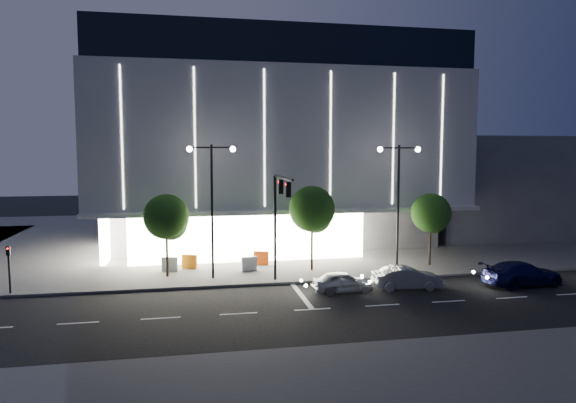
% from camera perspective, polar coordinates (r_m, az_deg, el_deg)
% --- Properties ---
extents(ground, '(160.00, 160.00, 0.00)m').
position_cam_1_polar(ground, '(29.44, -1.83, -11.26)').
color(ground, black).
rests_on(ground, ground).
extents(sidewalk_museum, '(70.00, 40.00, 0.15)m').
position_cam_1_polar(sidewalk_museum, '(53.37, -0.56, -3.61)').
color(sidewalk_museum, '#474747').
rests_on(sidewalk_museum, ground).
extents(sidewalk_near, '(70.00, 10.00, 0.15)m').
position_cam_1_polar(sidewalk_near, '(20.25, 19.07, -19.31)').
color(sidewalk_near, '#474747').
rests_on(sidewalk_near, ground).
extents(museum, '(30.00, 25.80, 18.00)m').
position_cam_1_polar(museum, '(50.71, -2.49, 6.34)').
color(museum, '#4C4C51').
rests_on(museum, ground).
extents(annex_building, '(16.00, 20.00, 10.00)m').
position_cam_1_polar(annex_building, '(60.21, 19.52, 1.82)').
color(annex_building, '#4C4C51').
rests_on(annex_building, ground).
extents(traffic_mast, '(0.33, 5.89, 7.07)m').
position_cam_1_polar(traffic_mast, '(31.85, -1.02, -0.75)').
color(traffic_mast, black).
rests_on(traffic_mast, ground).
extents(street_lamp_west, '(3.16, 0.36, 9.00)m').
position_cam_1_polar(street_lamp_west, '(33.98, -8.46, 1.16)').
color(street_lamp_west, black).
rests_on(street_lamp_west, ground).
extents(street_lamp_east, '(3.16, 0.36, 9.00)m').
position_cam_1_polar(street_lamp_east, '(36.88, 12.17, 1.42)').
color(street_lamp_east, black).
rests_on(street_lamp_east, ground).
extents(ped_signal_far, '(0.22, 0.24, 3.00)m').
position_cam_1_polar(ped_signal_far, '(34.68, -28.59, -6.15)').
color(ped_signal_far, black).
rests_on(ped_signal_far, ground).
extents(tree_left, '(3.02, 3.02, 5.72)m').
position_cam_1_polar(tree_left, '(35.20, -13.33, -1.93)').
color(tree_left, black).
rests_on(tree_left, ground).
extents(tree_mid, '(3.25, 3.25, 6.15)m').
position_cam_1_polar(tree_mid, '(36.12, 2.72, -1.13)').
color(tree_mid, black).
rests_on(tree_mid, ground).
extents(tree_right, '(2.91, 2.91, 5.51)m').
position_cam_1_polar(tree_right, '(39.26, 15.60, -1.46)').
color(tree_right, black).
rests_on(tree_right, ground).
extents(car_lead, '(3.79, 1.65, 1.27)m').
position_cam_1_polar(car_lead, '(31.71, 6.10, -8.87)').
color(car_lead, '#A8ABB0').
rests_on(car_lead, ground).
extents(car_second, '(4.38, 1.89, 1.40)m').
position_cam_1_polar(car_second, '(33.08, 13.08, -8.27)').
color(car_second, '#B0B2B8').
rests_on(car_second, ground).
extents(car_third, '(5.45, 2.58, 1.54)m').
position_cam_1_polar(car_third, '(36.29, 24.57, -7.29)').
color(car_third, '#111342').
rests_on(car_third, ground).
extents(barrier_a, '(1.11, 0.64, 1.00)m').
position_cam_1_polar(barrier_a, '(37.85, -10.90, -6.57)').
color(barrier_a, '#CD640B').
rests_on(barrier_a, sidewalk_museum).
extents(barrier_b, '(1.13, 0.49, 1.00)m').
position_cam_1_polar(barrier_b, '(37.25, -13.02, -6.80)').
color(barrier_b, white).
rests_on(barrier_b, sidewalk_museum).
extents(barrier_c, '(1.12, 0.60, 1.00)m').
position_cam_1_polar(barrier_c, '(38.44, -3.00, -6.29)').
color(barrier_c, '#E1480C').
rests_on(barrier_c, sidewalk_museum).
extents(barrier_d, '(1.13, 0.45, 1.00)m').
position_cam_1_polar(barrier_d, '(36.54, -4.34, -6.92)').
color(barrier_d, silver).
rests_on(barrier_d, sidewalk_museum).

